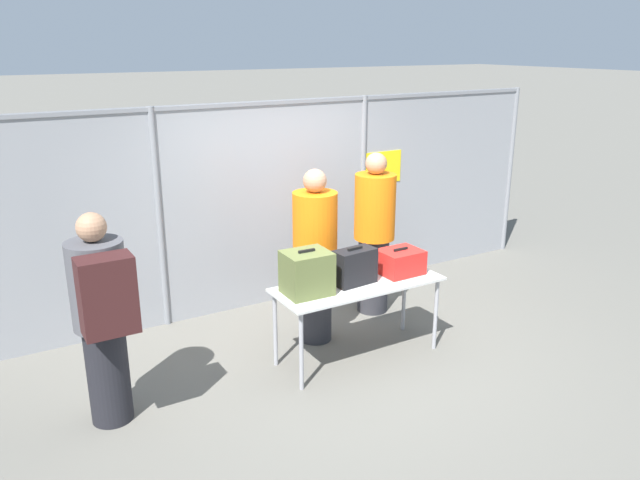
# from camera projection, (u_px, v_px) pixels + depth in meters

# --- Properties ---
(ground_plane) EXTENTS (120.00, 120.00, 0.00)m
(ground_plane) POSITION_uv_depth(u_px,v_px,m) (348.00, 358.00, 6.10)
(ground_plane) COLOR #605E56
(fence_section) EXTENTS (7.74, 0.07, 2.35)m
(fence_section) POSITION_uv_depth(u_px,v_px,m) (271.00, 201.00, 7.11)
(fence_section) COLOR gray
(fence_section) RESTS_ON ground_plane
(inspection_table) EXTENTS (1.64, 0.63, 0.78)m
(inspection_table) POSITION_uv_depth(u_px,v_px,m) (358.00, 290.00, 5.93)
(inspection_table) COLOR silver
(inspection_table) RESTS_ON ground_plane
(suitcase_olive) EXTENTS (0.42, 0.36, 0.42)m
(suitcase_olive) POSITION_uv_depth(u_px,v_px,m) (307.00, 273.00, 5.60)
(suitcase_olive) COLOR #566033
(suitcase_olive) RESTS_ON inspection_table
(suitcase_black) EXTENTS (0.42, 0.24, 0.36)m
(suitcase_black) POSITION_uv_depth(u_px,v_px,m) (355.00, 267.00, 5.84)
(suitcase_black) COLOR black
(suitcase_black) RESTS_ON inspection_table
(suitcase_red) EXTENTS (0.41, 0.34, 0.26)m
(suitcase_red) POSITION_uv_depth(u_px,v_px,m) (400.00, 262.00, 6.12)
(suitcase_red) COLOR red
(suitcase_red) RESTS_ON inspection_table
(traveler_hooded) EXTENTS (0.43, 0.67, 1.76)m
(traveler_hooded) POSITION_uv_depth(u_px,v_px,m) (103.00, 314.00, 4.79)
(traveler_hooded) COLOR black
(traveler_hooded) RESTS_ON ground_plane
(security_worker_near) EXTENTS (0.44, 0.44, 1.79)m
(security_worker_near) POSITION_uv_depth(u_px,v_px,m) (315.00, 254.00, 6.23)
(security_worker_near) COLOR #2D2D33
(security_worker_near) RESTS_ON ground_plane
(security_worker_far) EXTENTS (0.45, 0.45, 1.83)m
(security_worker_far) POSITION_uv_depth(u_px,v_px,m) (374.00, 232.00, 6.92)
(security_worker_far) COLOR #2D2D33
(security_worker_far) RESTS_ON ground_plane
(utility_trailer) EXTENTS (3.33, 2.14, 0.68)m
(utility_trailer) POSITION_uv_depth(u_px,v_px,m) (349.00, 214.00, 9.63)
(utility_trailer) COLOR #B2B2B7
(utility_trailer) RESTS_ON ground_plane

